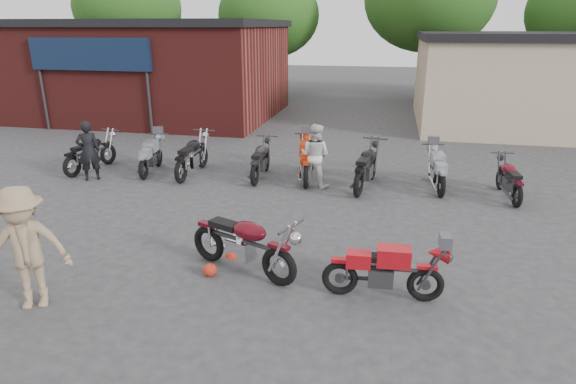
% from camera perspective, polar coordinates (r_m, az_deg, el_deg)
% --- Properties ---
extents(ground, '(90.00, 90.00, 0.00)m').
position_cam_1_polar(ground, '(8.48, -5.58, -9.38)').
color(ground, '#343436').
extents(brick_building, '(12.00, 8.00, 4.00)m').
position_cam_1_polar(brick_building, '(24.02, -16.66, 13.52)').
color(brick_building, maroon).
rests_on(brick_building, ground).
extents(stucco_building, '(10.00, 8.00, 3.50)m').
position_cam_1_polar(stucco_building, '(23.04, 28.06, 11.28)').
color(stucco_building, tan).
rests_on(stucco_building, ground).
extents(tree_0, '(6.56, 6.56, 8.20)m').
position_cam_1_polar(tree_0, '(33.36, -18.26, 18.37)').
color(tree_0, '#214412').
rests_on(tree_0, ground).
extents(tree_1, '(5.92, 5.92, 7.40)m').
position_cam_1_polar(tree_1, '(29.99, -2.25, 18.50)').
color(tree_1, '#214412').
rests_on(tree_1, ground).
extents(tree_2, '(7.04, 7.04, 8.80)m').
position_cam_1_polar(tree_2, '(29.13, 16.22, 19.16)').
color(tree_2, '#214412').
rests_on(tree_2, ground).
extents(vintage_motorcycle, '(2.24, 1.46, 1.24)m').
position_cam_1_polar(vintage_motorcycle, '(8.16, -5.27, -5.71)').
color(vintage_motorcycle, '#550A14').
rests_on(vintage_motorcycle, ground).
extents(sportbike, '(1.83, 0.69, 1.04)m').
position_cam_1_polar(sportbike, '(7.60, 11.48, -8.80)').
color(sportbike, red).
rests_on(sportbike, ground).
extents(helmet, '(0.30, 0.30, 0.22)m').
position_cam_1_polar(helmet, '(8.37, -9.23, -9.08)').
color(helmet, red).
rests_on(helmet, ground).
extents(person_dark, '(0.71, 0.66, 1.64)m').
position_cam_1_polar(person_dark, '(14.16, -22.57, 4.54)').
color(person_dark, black).
rests_on(person_dark, ground).
extents(person_light, '(0.96, 0.84, 1.67)m').
position_cam_1_polar(person_light, '(12.56, 3.21, 4.35)').
color(person_light, silver).
rests_on(person_light, ground).
extents(person_tan, '(1.42, 1.17, 1.91)m').
position_cam_1_polar(person_tan, '(8.05, -28.68, -5.90)').
color(person_tan, '#987E5E').
rests_on(person_tan, ground).
extents(row_bike_0, '(0.98, 2.08, 1.16)m').
position_cam_1_polar(row_bike_0, '(15.17, -22.33, 4.53)').
color(row_bike_0, black).
rests_on(row_bike_0, ground).
extents(row_bike_1, '(0.91, 1.93, 1.08)m').
position_cam_1_polar(row_bike_1, '(14.40, -15.96, 4.34)').
color(row_bike_1, gray).
rests_on(row_bike_1, ground).
extents(row_bike_2, '(0.70, 2.12, 1.23)m').
position_cam_1_polar(row_bike_2, '(13.86, -11.29, 4.48)').
color(row_bike_2, black).
rests_on(row_bike_2, ground).
extents(row_bike_3, '(0.72, 1.96, 1.12)m').
position_cam_1_polar(row_bike_3, '(13.35, -3.26, 4.03)').
color(row_bike_3, '#262528').
rests_on(row_bike_3, ground).
extents(row_bike_4, '(1.05, 2.19, 1.22)m').
position_cam_1_polar(row_bike_4, '(13.19, 2.14, 4.07)').
color(row_bike_4, red).
rests_on(row_bike_4, ground).
extents(row_bike_5, '(1.05, 2.24, 1.25)m').
position_cam_1_polar(row_bike_5, '(12.65, 9.30, 3.25)').
color(row_bike_5, black).
rests_on(row_bike_5, ground).
extents(row_bike_6, '(0.80, 1.94, 1.10)m').
position_cam_1_polar(row_bike_6, '(13.02, 17.27, 2.73)').
color(row_bike_6, '#91959F').
rests_on(row_bike_6, ground).
extents(row_bike_7, '(0.75, 1.85, 1.05)m').
position_cam_1_polar(row_bike_7, '(12.94, 24.78, 1.60)').
color(row_bike_7, '#5A0B19').
rests_on(row_bike_7, ground).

